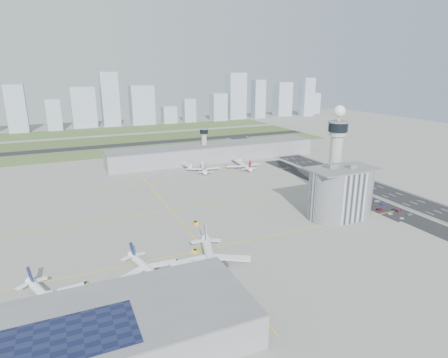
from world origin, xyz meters
name	(u,v)px	position (x,y,z in m)	size (l,w,h in m)	color
ground	(247,217)	(0.00, 0.00, 0.00)	(1000.00, 1000.00, 0.00)	gray
grass_strip_0	(139,150)	(-20.00, 225.00, 0.04)	(480.00, 50.00, 0.08)	#3A5327
grass_strip_1	(127,139)	(-20.00, 300.00, 0.04)	(480.00, 60.00, 0.08)	#3E5729
grass_strip_2	(117,130)	(-20.00, 380.00, 0.04)	(480.00, 70.00, 0.08)	#45622E
runway	(132,144)	(-20.00, 262.00, 0.06)	(480.00, 22.00, 0.10)	black
highway	(386,193)	(115.00, 0.00, 0.05)	(28.00, 500.00, 0.10)	black
barrier_left	(372,195)	(101.00, 0.00, 0.60)	(0.60, 500.00, 1.20)	#9E9E99
barrier_right	(400,190)	(129.00, 0.00, 0.60)	(0.60, 500.00, 1.20)	#9E9E99
landside_road	(370,202)	(90.00, -10.00, 0.04)	(18.00, 260.00, 0.08)	black
parking_lot	(382,208)	(88.00, -22.00, 0.05)	(20.00, 44.00, 0.10)	black
taxiway_line_h_0	(204,250)	(-40.00, -30.00, 0.01)	(260.00, 0.60, 0.01)	yellow
taxiway_line_h_1	(171,210)	(-40.00, 30.00, 0.01)	(260.00, 0.60, 0.01)	yellow
taxiway_line_h_2	(149,185)	(-40.00, 90.00, 0.01)	(260.00, 0.60, 0.01)	yellow
taxiway_line_v	(171,210)	(-40.00, 30.00, 0.01)	(0.60, 260.00, 0.01)	yellow
control_tower	(336,149)	(72.00, 8.00, 35.04)	(14.00, 14.00, 64.50)	#ADAAA5
secondary_tower	(204,142)	(30.00, 150.00, 18.80)	(8.60, 8.60, 31.90)	#ADAAA5
admin_building	(340,193)	(51.99, -22.00, 15.30)	(42.00, 24.00, 33.50)	#B2B2B7
terminal_pier	(214,152)	(40.00, 148.00, 7.90)	(210.00, 32.00, 15.80)	gray
near_terminal	(124,328)	(-88.07, -82.02, 6.43)	(84.00, 42.00, 13.00)	gray
airplane_near_a	(46,294)	(-111.53, -47.95, 5.02)	(35.89, 30.51, 10.05)	white
airplane_near_b	(147,265)	(-71.28, -41.97, 4.85)	(34.63, 29.44, 9.70)	white
airplane_near_c	(211,255)	(-43.30, -47.02, 6.32)	(45.12, 38.36, 12.63)	white
airplane_far_a	(204,165)	(14.88, 113.05, 5.06)	(36.12, 30.70, 10.11)	white
airplane_far_b	(243,162)	(51.51, 107.79, 5.36)	(38.28, 32.54, 10.72)	white
jet_bridge_near_0	(42,319)	(-113.00, -61.00, 2.85)	(14.00, 3.00, 5.70)	silver
jet_bridge_near_1	(129,299)	(-83.00, -61.00, 2.85)	(14.00, 3.00, 5.70)	silver
jet_bridge_near_2	(202,281)	(-53.00, -61.00, 2.85)	(14.00, 3.00, 5.70)	silver
jet_bridge_far_0	(183,164)	(2.00, 132.00, 2.85)	(14.00, 3.00, 5.70)	silver
jet_bridge_far_1	(232,159)	(52.00, 132.00, 2.85)	(14.00, 3.00, 5.70)	silver
tug_0	(86,284)	(-97.16, -39.50, 0.80)	(1.88, 2.74, 1.59)	gold
tug_1	(176,262)	(-56.97, -37.32, 0.95)	(2.25, 3.27, 1.90)	#D5B201
tug_2	(195,251)	(-45.04, -30.45, 0.86)	(2.03, 2.95, 1.72)	yellow
tug_3	(195,223)	(-33.04, 2.18, 1.07)	(2.52, 3.67, 2.13)	#DFB20B
tug_4	(212,168)	(23.13, 114.14, 0.89)	(2.10, 3.06, 1.78)	yellow
tug_5	(227,166)	(39.33, 117.00, 1.06)	(2.52, 3.66, 2.13)	orange
car_lot_0	(402,218)	(84.07, -41.09, 0.57)	(1.35, 3.37, 1.15)	silver
car_lot_1	(391,214)	(83.73, -33.08, 0.56)	(1.19, 3.41, 1.12)	#939DA6
car_lot_2	(380,209)	(83.80, -24.45, 0.66)	(2.18, 4.72, 1.31)	maroon
car_lot_3	(370,205)	(82.85, -16.53, 0.65)	(1.83, 4.49, 1.30)	black
car_lot_4	(366,204)	(82.57, -13.20, 0.65)	(1.52, 3.79, 1.29)	navy
car_lot_5	(359,200)	(83.57, -5.93, 0.57)	(1.20, 3.45, 1.14)	silver
car_lot_6	(410,214)	(93.95, -38.63, 0.56)	(1.85, 4.01, 1.12)	#9FA3A8
car_lot_7	(399,210)	(92.97, -31.04, 0.60)	(1.67, 4.11, 1.19)	#AD1837
car_lot_8	(394,209)	(92.11, -28.16, 0.55)	(1.29, 3.21, 1.10)	#25262C
car_lot_9	(383,204)	(93.27, -18.28, 0.62)	(1.32, 3.79, 1.25)	navy
car_lot_10	(377,201)	(93.94, -12.10, 0.60)	(2.00, 4.34, 1.21)	white
car_lot_11	(366,197)	(92.79, -2.84, 0.57)	(1.59, 3.92, 1.14)	gray
car_hw_1	(348,179)	(114.15, 38.65, 0.62)	(1.31, 3.75, 1.24)	black
car_hw_2	(299,157)	(122.99, 120.77, 0.56)	(1.86, 4.04, 1.12)	navy
car_hw_4	(259,148)	(109.00, 179.88, 0.61)	(1.43, 3.56, 1.21)	gray
skyline_bldg_5	(16,109)	(-150.11, 419.66, 33.44)	(25.49, 20.39, 66.89)	#9EADC1
skyline_bldg_6	(54,115)	(-102.68, 417.90, 22.60)	(20.04, 16.03, 45.20)	#9EADC1
skyline_bldg_7	(84,107)	(-59.44, 436.89, 30.61)	(35.76, 28.61, 61.22)	#9EADC1
skyline_bldg_8	(110,99)	(-19.42, 431.56, 41.69)	(26.33, 21.06, 83.39)	#9EADC1
skyline_bldg_9	(142,105)	(30.27, 432.32, 31.06)	(36.96, 29.57, 62.11)	#9EADC1
skyline_bldg_10	(169,115)	(73.27, 423.68, 13.87)	(23.01, 18.41, 27.75)	#9EADC1
skyline_bldg_11	(189,110)	(108.28, 423.34, 19.48)	(20.22, 16.18, 38.97)	#9EADC1
skyline_bldg_12	(218,107)	(162.17, 421.29, 23.44)	(26.14, 20.92, 46.89)	#9EADC1
skyline_bldg_13	(236,96)	(201.27, 433.27, 40.60)	(32.26, 25.81, 81.20)	#9EADC1
skyline_bldg_14	(258,99)	(244.74, 426.38, 34.37)	(21.59, 17.28, 68.75)	#9EADC1
skyline_bldg_15	(282,99)	(302.83, 435.54, 31.70)	(30.25, 24.20, 63.40)	#9EADC1
skyline_bldg_16	(307,97)	(345.49, 415.96, 35.78)	(23.04, 18.43, 71.56)	#9EADC1
skyline_bldg_17	(313,103)	(382.05, 443.29, 20.53)	(22.64, 18.11, 41.06)	#9EADC1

